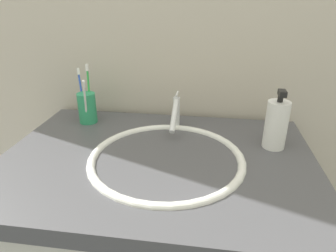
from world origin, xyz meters
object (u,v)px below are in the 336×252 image
toothbrush_green (89,89)px  soap_dispenser (276,124)px  toothbrush_white (85,100)px  toothbrush_cup (87,108)px  faucet (176,113)px  toothbrush_blue (81,91)px

toothbrush_green → soap_dispenser: bearing=-11.2°
toothbrush_white → toothbrush_green: bearing=98.9°
toothbrush_cup → toothbrush_green: 0.07m
faucet → soap_dispenser: size_ratio=0.89×
toothbrush_green → toothbrush_white: bearing=-81.1°
faucet → soap_dispenser: 0.33m
soap_dispenser → toothbrush_cup: bearing=170.8°
toothbrush_green → soap_dispenser: (0.64, -0.13, -0.04)m
toothbrush_cup → toothbrush_blue: toothbrush_blue is taller
faucet → toothbrush_blue: (-0.35, 0.04, 0.05)m
toothbrush_green → toothbrush_white: 0.07m
faucet → toothbrush_green: bearing=173.4°
toothbrush_white → faucet: bearing=4.5°
toothbrush_cup → toothbrush_blue: size_ratio=0.59×
toothbrush_green → toothbrush_blue: toothbrush_green is taller
toothbrush_blue → toothbrush_white: bearing=-58.3°
faucet → toothbrush_blue: 0.36m
toothbrush_green → faucet: bearing=-6.6°
faucet → toothbrush_blue: size_ratio=0.88×
toothbrush_green → toothbrush_cup: bearing=-101.0°
toothbrush_green → toothbrush_blue: 0.03m
toothbrush_cup → soap_dispenser: soap_dispenser is taller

